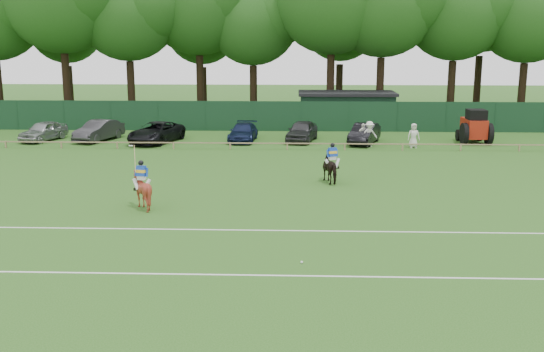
{
  "coord_description": "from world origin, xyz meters",
  "views": [
    {
      "loc": [
        1.59,
        -25.79,
        7.71
      ],
      "look_at": [
        0.5,
        3.0,
        1.4
      ],
      "focal_mm": 42.0,
      "sensor_mm": 36.0,
      "label": 1
    }
  ],
  "objects_px": {
    "horse_dark": "(332,168)",
    "sedan_navy": "(243,132)",
    "horse_chestnut": "(142,190)",
    "estate_black": "(364,134)",
    "hatch_grey": "(302,131)",
    "spectator_right": "(414,136)",
    "sedan_silver": "(43,131)",
    "spectator_left": "(369,134)",
    "sedan_grey": "(99,131)",
    "utility_shed": "(346,109)",
    "polo_ball": "(302,262)",
    "tractor": "(474,127)",
    "suv_black": "(156,132)",
    "spectator_mid": "(363,134)"
  },
  "relations": [
    {
      "from": "spectator_mid",
      "to": "utility_shed",
      "type": "xyz_separation_m",
      "value": [
        -0.45,
        9.89,
        0.74
      ]
    },
    {
      "from": "sedan_navy",
      "to": "hatch_grey",
      "type": "bearing_deg",
      "value": 4.63
    },
    {
      "from": "tractor",
      "to": "sedan_navy",
      "type": "bearing_deg",
      "value": 177.67
    },
    {
      "from": "spectator_left",
      "to": "spectator_mid",
      "type": "height_order",
      "value": "spectator_left"
    },
    {
      "from": "sedan_navy",
      "to": "utility_shed",
      "type": "height_order",
      "value": "utility_shed"
    },
    {
      "from": "horse_chestnut",
      "to": "utility_shed",
      "type": "xyz_separation_m",
      "value": [
        11.44,
        27.73,
        0.69
      ]
    },
    {
      "from": "spectator_left",
      "to": "horse_dark",
      "type": "bearing_deg",
      "value": -128.25
    },
    {
      "from": "sedan_silver",
      "to": "utility_shed",
      "type": "height_order",
      "value": "utility_shed"
    },
    {
      "from": "spectator_mid",
      "to": "horse_chestnut",
      "type": "bearing_deg",
      "value": -158.07
    },
    {
      "from": "horse_chestnut",
      "to": "utility_shed",
      "type": "bearing_deg",
      "value": -103.66
    },
    {
      "from": "hatch_grey",
      "to": "spectator_left",
      "type": "bearing_deg",
      "value": -12.12
    },
    {
      "from": "spectator_right",
      "to": "tractor",
      "type": "bearing_deg",
      "value": 19.52
    },
    {
      "from": "horse_chestnut",
      "to": "tractor",
      "type": "bearing_deg",
      "value": -127.93
    },
    {
      "from": "hatch_grey",
      "to": "utility_shed",
      "type": "distance_m",
      "value": 9.17
    },
    {
      "from": "sedan_silver",
      "to": "spectator_left",
      "type": "distance_m",
      "value": 24.49
    },
    {
      "from": "utility_shed",
      "to": "tractor",
      "type": "xyz_separation_m",
      "value": [
        8.78,
        -8.66,
        -0.34
      ]
    },
    {
      "from": "utility_shed",
      "to": "tractor",
      "type": "relative_size",
      "value": 2.75
    },
    {
      "from": "estate_black",
      "to": "spectator_right",
      "type": "distance_m",
      "value": 3.7
    },
    {
      "from": "horse_dark",
      "to": "sedan_navy",
      "type": "xyz_separation_m",
      "value": [
        -5.96,
        13.77,
        -0.13
      ]
    },
    {
      "from": "horse_dark",
      "to": "spectator_right",
      "type": "distance_m",
      "value": 12.99
    },
    {
      "from": "hatch_grey",
      "to": "estate_black",
      "type": "relative_size",
      "value": 1.02
    },
    {
      "from": "suv_black",
      "to": "hatch_grey",
      "type": "distance_m",
      "value": 10.91
    },
    {
      "from": "horse_dark",
      "to": "sedan_navy",
      "type": "distance_m",
      "value": 15.01
    },
    {
      "from": "sedan_silver",
      "to": "tractor",
      "type": "bearing_deg",
      "value": 16.48
    },
    {
      "from": "horse_chestnut",
      "to": "suv_black",
      "type": "bearing_deg",
      "value": -70.89
    },
    {
      "from": "horse_chestnut",
      "to": "spectator_left",
      "type": "height_order",
      "value": "spectator_left"
    },
    {
      "from": "hatch_grey",
      "to": "utility_shed",
      "type": "height_order",
      "value": "utility_shed"
    },
    {
      "from": "utility_shed",
      "to": "suv_black",
      "type": "bearing_deg",
      "value": -148.22
    },
    {
      "from": "suv_black",
      "to": "spectator_right",
      "type": "xyz_separation_m",
      "value": [
        18.78,
        -1.58,
        0.11
      ]
    },
    {
      "from": "suv_black",
      "to": "hatch_grey",
      "type": "height_order",
      "value": "hatch_grey"
    },
    {
      "from": "hatch_grey",
      "to": "tractor",
      "type": "xyz_separation_m",
      "value": [
        12.74,
        -0.43,
        0.42
      ]
    },
    {
      "from": "estate_black",
      "to": "spectator_right",
      "type": "height_order",
      "value": "spectator_right"
    },
    {
      "from": "sedan_silver",
      "to": "spectator_right",
      "type": "relative_size",
      "value": 2.5
    },
    {
      "from": "horse_dark",
      "to": "sedan_navy",
      "type": "relative_size",
      "value": 0.41
    },
    {
      "from": "tractor",
      "to": "utility_shed",
      "type": "bearing_deg",
      "value": 134.25
    },
    {
      "from": "horse_dark",
      "to": "spectator_left",
      "type": "distance_m",
      "value": 12.09
    },
    {
      "from": "spectator_left",
      "to": "tractor",
      "type": "distance_m",
      "value": 8.13
    },
    {
      "from": "sedan_silver",
      "to": "hatch_grey",
      "type": "relative_size",
      "value": 0.95
    },
    {
      "from": "horse_chestnut",
      "to": "polo_ball",
      "type": "xyz_separation_m",
      "value": [
        7.27,
        -7.08,
        -0.8
      ]
    },
    {
      "from": "sedan_silver",
      "to": "polo_ball",
      "type": "xyz_separation_m",
      "value": [
        19.4,
        -26.14,
        -0.7
      ]
    },
    {
      "from": "horse_chestnut",
      "to": "estate_black",
      "type": "height_order",
      "value": "horse_chestnut"
    },
    {
      "from": "sedan_grey",
      "to": "utility_shed",
      "type": "xyz_separation_m",
      "value": [
        19.36,
        8.52,
        0.76
      ]
    },
    {
      "from": "horse_dark",
      "to": "spectator_right",
      "type": "height_order",
      "value": "spectator_right"
    },
    {
      "from": "horse_dark",
      "to": "horse_chestnut",
      "type": "distance_m",
      "value": 10.63
    },
    {
      "from": "utility_shed",
      "to": "spectator_left",
      "type": "bearing_deg",
      "value": -85.29
    },
    {
      "from": "spectator_right",
      "to": "tractor",
      "type": "relative_size",
      "value": 0.57
    },
    {
      "from": "spectator_left",
      "to": "polo_ball",
      "type": "bearing_deg",
      "value": -124.1
    },
    {
      "from": "spectator_left",
      "to": "tractor",
      "type": "relative_size",
      "value": 0.6
    },
    {
      "from": "horse_chestnut",
      "to": "sedan_navy",
      "type": "bearing_deg",
      "value": -90.15
    },
    {
      "from": "estate_black",
      "to": "spectator_right",
      "type": "relative_size",
      "value": 2.58
    }
  ]
}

